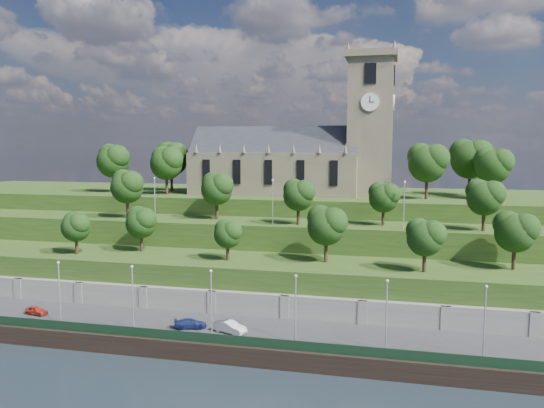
% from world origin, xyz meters
% --- Properties ---
extents(ground, '(320.00, 320.00, 0.00)m').
position_xyz_m(ground, '(0.00, 0.00, 0.00)').
color(ground, black).
rests_on(ground, ground).
extents(promenade, '(160.00, 12.00, 2.00)m').
position_xyz_m(promenade, '(0.00, 6.00, 1.00)').
color(promenade, '#2D2D30').
rests_on(promenade, ground).
extents(quay_wall, '(160.00, 0.50, 2.20)m').
position_xyz_m(quay_wall, '(0.00, -0.05, 1.10)').
color(quay_wall, black).
rests_on(quay_wall, ground).
extents(fence, '(160.00, 0.10, 1.20)m').
position_xyz_m(fence, '(0.00, 0.60, 2.60)').
color(fence, '#15311D').
rests_on(fence, promenade).
extents(retaining_wall, '(160.00, 2.10, 5.00)m').
position_xyz_m(retaining_wall, '(0.00, 11.97, 2.50)').
color(retaining_wall, slate).
rests_on(retaining_wall, ground).
extents(embankment_lower, '(160.00, 12.00, 8.00)m').
position_xyz_m(embankment_lower, '(0.00, 18.00, 4.00)').
color(embankment_lower, '#263F15').
rests_on(embankment_lower, ground).
extents(embankment_upper, '(160.00, 10.00, 12.00)m').
position_xyz_m(embankment_upper, '(0.00, 29.00, 6.00)').
color(embankment_upper, '#263F15').
rests_on(embankment_upper, ground).
extents(hilltop, '(160.00, 32.00, 15.00)m').
position_xyz_m(hilltop, '(0.00, 50.00, 7.50)').
color(hilltop, '#263F15').
rests_on(hilltop, ground).
extents(church, '(38.60, 12.35, 27.60)m').
position_xyz_m(church, '(0.79, 45.98, 22.52)').
color(church, brown).
rests_on(church, hilltop).
extents(trees_lower, '(67.78, 8.97, 8.04)m').
position_xyz_m(trees_lower, '(6.29, 18.34, 12.94)').
color(trees_lower, black).
rests_on(trees_lower, embankment_lower).
extents(trees_upper, '(63.25, 8.18, 8.30)m').
position_xyz_m(trees_upper, '(0.08, 28.23, 17.21)').
color(trees_upper, black).
rests_on(trees_upper, embankment_upper).
extents(trees_hilltop, '(78.51, 16.66, 10.64)m').
position_xyz_m(trees_hilltop, '(1.33, 44.81, 21.71)').
color(trees_hilltop, black).
rests_on(trees_hilltop, hilltop).
extents(lamp_posts_promenade, '(60.36, 0.36, 8.14)m').
position_xyz_m(lamp_posts_promenade, '(-2.00, 2.50, 6.68)').
color(lamp_posts_promenade, '#B2B2B7').
rests_on(lamp_posts_promenade, promenade).
extents(lamp_posts_upper, '(40.36, 0.36, 7.20)m').
position_xyz_m(lamp_posts_upper, '(0.00, 26.00, 16.19)').
color(lamp_posts_upper, '#B2B2B7').
rests_on(lamp_posts_upper, embankment_upper).
extents(car_left, '(3.50, 1.99, 1.12)m').
position_xyz_m(car_left, '(-27.55, 5.24, 2.56)').
color(car_left, '#A1281A').
rests_on(car_left, promenade).
extents(car_middle, '(4.51, 2.83, 1.40)m').
position_xyz_m(car_middle, '(-0.42, 4.51, 2.70)').
color(car_middle, '#AFB0B4').
rests_on(car_middle, promenade).
extents(car_right, '(4.28, 2.70, 1.16)m').
position_xyz_m(car_right, '(-5.59, 4.92, 2.58)').
color(car_right, navy).
rests_on(car_right, promenade).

